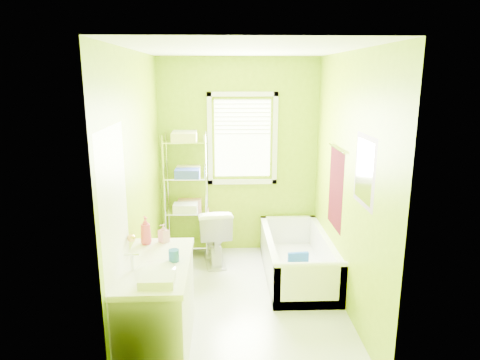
{
  "coord_description": "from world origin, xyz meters",
  "views": [
    {
      "loc": [
        -0.19,
        -4.16,
        2.37
      ],
      "look_at": [
        -0.03,
        0.25,
        1.28
      ],
      "focal_mm": 32.0,
      "sensor_mm": 36.0,
      "label": 1
    }
  ],
  "objects_px": {
    "bathtub": "(297,263)",
    "toilet": "(214,234)",
    "wire_shelf_unit": "(188,181)",
    "vanity": "(157,305)"
  },
  "relations": [
    {
      "from": "toilet",
      "to": "wire_shelf_unit",
      "type": "bearing_deg",
      "value": -44.64
    },
    {
      "from": "bathtub",
      "to": "toilet",
      "type": "height_order",
      "value": "toilet"
    },
    {
      "from": "bathtub",
      "to": "toilet",
      "type": "relative_size",
      "value": 2.16
    },
    {
      "from": "toilet",
      "to": "wire_shelf_unit",
      "type": "xyz_separation_m",
      "value": [
        -0.33,
        0.25,
        0.65
      ]
    },
    {
      "from": "bathtub",
      "to": "wire_shelf_unit",
      "type": "height_order",
      "value": "wire_shelf_unit"
    },
    {
      "from": "bathtub",
      "to": "vanity",
      "type": "relative_size",
      "value": 1.45
    },
    {
      "from": "vanity",
      "to": "toilet",
      "type": "bearing_deg",
      "value": 76.59
    },
    {
      "from": "toilet",
      "to": "vanity",
      "type": "height_order",
      "value": "vanity"
    },
    {
      "from": "vanity",
      "to": "wire_shelf_unit",
      "type": "distance_m",
      "value": 2.18
    },
    {
      "from": "bathtub",
      "to": "wire_shelf_unit",
      "type": "bearing_deg",
      "value": 152.26
    }
  ]
}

